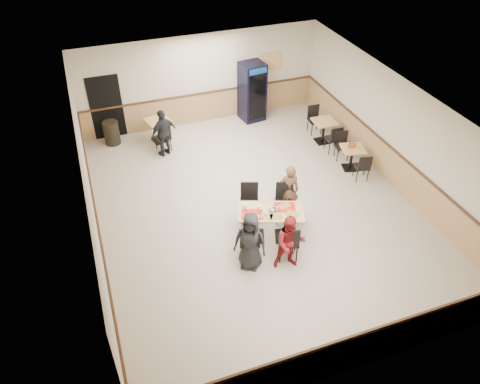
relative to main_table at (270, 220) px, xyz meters
name	(u,v)px	position (x,y,z in m)	size (l,w,h in m)	color
ground	(256,207)	(0.09, 1.18, -0.55)	(10.00, 10.00, 0.00)	beige
room_shell	(280,131)	(1.87, 3.72, 0.03)	(10.00, 10.00, 10.00)	silver
main_table	(270,220)	(0.00, 0.00, 0.00)	(1.72, 1.26, 0.83)	black
main_chairs	(268,221)	(-0.05, 0.02, -0.03)	(1.91, 2.17, 1.05)	black
diner_woman_left	(250,241)	(-0.79, -0.71, 0.20)	(0.73, 0.48, 1.50)	black
diner_woman_right	(290,243)	(0.04, -1.01, 0.16)	(0.69, 0.54, 1.41)	maroon
diner_man_opposite	(289,190)	(0.79, 0.71, 0.18)	(0.53, 0.35, 1.46)	brown
lone_diner	(164,133)	(-1.58, 4.53, 0.20)	(0.88, 0.37, 1.51)	black
tabletop_clutter	(270,211)	(-0.04, -0.03, 0.31)	(1.41, 0.80, 0.12)	red
side_table_near	(352,155)	(3.38, 1.93, -0.09)	(0.79, 0.79, 0.70)	black
side_table_near_chair_south	(362,166)	(3.38, 1.38, -0.11)	(0.41, 0.41, 0.88)	black
side_table_near_chair_north	(342,146)	(3.38, 2.49, -0.11)	(0.41, 0.41, 0.88)	black
side_table_far	(324,128)	(3.32, 3.56, -0.06)	(0.72, 0.72, 0.74)	black
side_table_far_chair_south	(333,138)	(3.32, 2.96, -0.08)	(0.43, 0.43, 0.94)	black
side_table_far_chair_north	(315,120)	(3.32, 4.15, -0.08)	(0.43, 0.43, 0.94)	black
condiment_caddy	(352,145)	(3.35, 1.98, 0.23)	(0.23, 0.06, 0.20)	#B8330D
back_table	(159,127)	(-1.58, 5.38, -0.05)	(0.85, 0.85, 0.75)	black
back_table_chair_lone	(163,137)	(-1.58, 4.78, -0.08)	(0.44, 0.44, 0.95)	black
pepsi_cooler	(252,92)	(1.74, 5.77, 0.44)	(0.84, 0.85, 1.99)	black
trash_bin	(112,133)	(-3.02, 5.73, -0.17)	(0.48, 0.48, 0.76)	black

